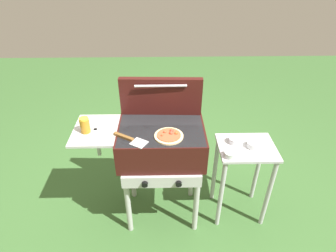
% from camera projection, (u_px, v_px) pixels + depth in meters
% --- Properties ---
extents(ground_plane, '(8.00, 8.00, 0.00)m').
position_uv_depth(ground_plane, '(163.00, 210.00, 2.56)').
color(ground_plane, '#38602D').
extents(grill, '(0.96, 0.53, 0.90)m').
position_uv_depth(grill, '(160.00, 144.00, 2.14)').
color(grill, '#38110F').
rests_on(grill, ground_plane).
extents(grill_lid_open, '(0.63, 0.09, 0.30)m').
position_uv_depth(grill_lid_open, '(161.00, 96.00, 2.16)').
color(grill_lid_open, '#38110F').
rests_on(grill_lid_open, grill).
extents(pizza_pepperoni, '(0.20, 0.20, 0.04)m').
position_uv_depth(pizza_pepperoni, '(169.00, 135.00, 1.97)').
color(pizza_pepperoni, beige).
rests_on(pizza_pepperoni, grill).
extents(sauce_jar, '(0.07, 0.07, 0.12)m').
position_uv_depth(sauce_jar, '(85.00, 125.00, 1.99)').
color(sauce_jar, '#B77A1E').
rests_on(sauce_jar, grill).
extents(spatula, '(0.25, 0.18, 0.02)m').
position_uv_depth(spatula, '(130.00, 139.00, 1.94)').
color(spatula, '#B7BABF').
rests_on(spatula, grill).
extents(prep_table, '(0.44, 0.36, 0.72)m').
position_uv_depth(prep_table, '(243.00, 166.00, 2.28)').
color(prep_table, '#B2B2B7').
rests_on(prep_table, ground_plane).
extents(topping_bowl_near, '(0.11, 0.11, 0.04)m').
position_uv_depth(topping_bowl_near, '(254.00, 145.00, 2.15)').
color(topping_bowl_near, silver).
rests_on(topping_bowl_near, prep_table).
extents(topping_bowl_far, '(0.09, 0.09, 0.04)m').
position_uv_depth(topping_bowl_far, '(230.00, 154.00, 2.06)').
color(topping_bowl_far, silver).
rests_on(topping_bowl_far, prep_table).
extents(topping_bowl_middle, '(0.10, 0.10, 0.04)m').
position_uv_depth(topping_bowl_middle, '(235.00, 140.00, 2.20)').
color(topping_bowl_middle, silver).
rests_on(topping_bowl_middle, prep_table).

